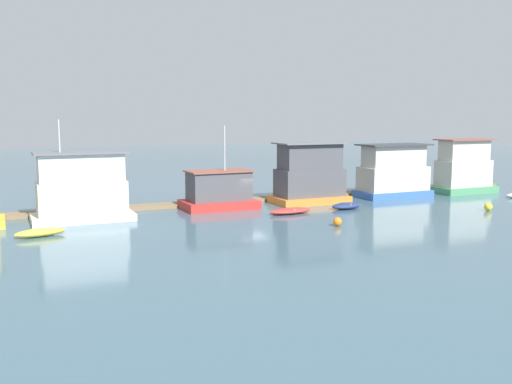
{
  "coord_description": "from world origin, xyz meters",
  "views": [
    {
      "loc": [
        -18.94,
        -42.89,
        7.57
      ],
      "look_at": [
        0.0,
        -1.0,
        1.4
      ],
      "focal_mm": 40.0,
      "sensor_mm": 36.0,
      "label": 1
    }
  ],
  "objects_px": {
    "dinghy_yellow": "(40,232)",
    "dinghy_navy": "(346,206)",
    "houseboat_green": "(463,169)",
    "buoy_orange": "(337,222)",
    "houseboat_orange": "(310,176)",
    "dinghy_red": "(290,211)",
    "houseboat_blue": "(393,173)",
    "houseboat_red": "(219,191)",
    "buoy_yellow": "(488,207)",
    "houseboat_white": "(82,189)"
  },
  "relations": [
    {
      "from": "houseboat_white",
      "to": "houseboat_green",
      "type": "distance_m",
      "value": 36.48
    },
    {
      "from": "houseboat_white",
      "to": "dinghy_red",
      "type": "distance_m",
      "value": 15.71
    },
    {
      "from": "houseboat_white",
      "to": "houseboat_orange",
      "type": "height_order",
      "value": "houseboat_white"
    },
    {
      "from": "houseboat_white",
      "to": "dinghy_red",
      "type": "relative_size",
      "value": 1.96
    },
    {
      "from": "buoy_orange",
      "to": "dinghy_yellow",
      "type": "bearing_deg",
      "value": 165.78
    },
    {
      "from": "houseboat_red",
      "to": "buoy_yellow",
      "type": "distance_m",
      "value": 21.73
    },
    {
      "from": "houseboat_red",
      "to": "houseboat_orange",
      "type": "bearing_deg",
      "value": -2.76
    },
    {
      "from": "houseboat_orange",
      "to": "houseboat_blue",
      "type": "distance_m",
      "value": 9.01
    },
    {
      "from": "dinghy_navy",
      "to": "buoy_orange",
      "type": "height_order",
      "value": "buoy_orange"
    },
    {
      "from": "houseboat_blue",
      "to": "dinghy_red",
      "type": "xyz_separation_m",
      "value": [
        -13.13,
        -4.33,
        -2.0
      ]
    },
    {
      "from": "houseboat_orange",
      "to": "houseboat_green",
      "type": "height_order",
      "value": "houseboat_green"
    },
    {
      "from": "houseboat_orange",
      "to": "dinghy_navy",
      "type": "height_order",
      "value": "houseboat_orange"
    },
    {
      "from": "dinghy_red",
      "to": "dinghy_navy",
      "type": "relative_size",
      "value": 1.29
    },
    {
      "from": "houseboat_blue",
      "to": "dinghy_navy",
      "type": "xyz_separation_m",
      "value": [
        -7.93,
        -4.23,
        -1.97
      ]
    },
    {
      "from": "houseboat_red",
      "to": "houseboat_orange",
      "type": "height_order",
      "value": "houseboat_red"
    },
    {
      "from": "dinghy_red",
      "to": "buoy_orange",
      "type": "bearing_deg",
      "value": -83.93
    },
    {
      "from": "dinghy_yellow",
      "to": "buoy_orange",
      "type": "distance_m",
      "value": 19.56
    },
    {
      "from": "houseboat_blue",
      "to": "dinghy_navy",
      "type": "height_order",
      "value": "houseboat_blue"
    },
    {
      "from": "dinghy_navy",
      "to": "buoy_orange",
      "type": "distance_m",
      "value": 7.47
    },
    {
      "from": "houseboat_orange",
      "to": "dinghy_navy",
      "type": "distance_m",
      "value": 4.78
    },
    {
      "from": "dinghy_yellow",
      "to": "dinghy_navy",
      "type": "xyz_separation_m",
      "value": [
        23.55,
        1.09,
        -0.0
      ]
    },
    {
      "from": "houseboat_red",
      "to": "dinghy_navy",
      "type": "bearing_deg",
      "value": -25.86
    },
    {
      "from": "dinghy_yellow",
      "to": "buoy_yellow",
      "type": "height_order",
      "value": "buoy_yellow"
    },
    {
      "from": "houseboat_white",
      "to": "houseboat_orange",
      "type": "bearing_deg",
      "value": 1.56
    },
    {
      "from": "houseboat_red",
      "to": "buoy_yellow",
      "type": "relative_size",
      "value": 10.46
    },
    {
      "from": "houseboat_blue",
      "to": "buoy_yellow",
      "type": "bearing_deg",
      "value": -78.54
    },
    {
      "from": "dinghy_yellow",
      "to": "dinghy_red",
      "type": "xyz_separation_m",
      "value": [
        18.34,
        0.98,
        -0.04
      ]
    },
    {
      "from": "houseboat_orange",
      "to": "dinghy_yellow",
      "type": "relative_size",
      "value": 1.97
    },
    {
      "from": "dinghy_yellow",
      "to": "dinghy_red",
      "type": "relative_size",
      "value": 0.89
    },
    {
      "from": "houseboat_orange",
      "to": "dinghy_red",
      "type": "relative_size",
      "value": 1.75
    },
    {
      "from": "houseboat_white",
      "to": "dinghy_red",
      "type": "bearing_deg",
      "value": -13.84
    },
    {
      "from": "houseboat_red",
      "to": "houseboat_blue",
      "type": "xyz_separation_m",
      "value": [
        17.31,
        -0.32,
        0.81
      ]
    },
    {
      "from": "buoy_orange",
      "to": "buoy_yellow",
      "type": "distance_m",
      "value": 14.49
    },
    {
      "from": "houseboat_green",
      "to": "buoy_orange",
      "type": "distance_m",
      "value": 23.0
    },
    {
      "from": "houseboat_blue",
      "to": "buoy_orange",
      "type": "height_order",
      "value": "houseboat_blue"
    },
    {
      "from": "houseboat_green",
      "to": "houseboat_orange",
      "type": "bearing_deg",
      "value": 178.92
    },
    {
      "from": "houseboat_orange",
      "to": "buoy_yellow",
      "type": "xyz_separation_m",
      "value": [
        10.97,
        -9.59,
        -2.05
      ]
    },
    {
      "from": "houseboat_white",
      "to": "houseboat_blue",
      "type": "relative_size",
      "value": 1.05
    },
    {
      "from": "houseboat_white",
      "to": "buoy_orange",
      "type": "bearing_deg",
      "value": -31.15
    },
    {
      "from": "houseboat_white",
      "to": "buoy_orange",
      "type": "height_order",
      "value": "houseboat_white"
    },
    {
      "from": "houseboat_orange",
      "to": "dinghy_red",
      "type": "height_order",
      "value": "houseboat_orange"
    },
    {
      "from": "dinghy_yellow",
      "to": "dinghy_red",
      "type": "height_order",
      "value": "dinghy_yellow"
    },
    {
      "from": "houseboat_orange",
      "to": "dinghy_red",
      "type": "distance_m",
      "value": 6.3
    },
    {
      "from": "houseboat_white",
      "to": "buoy_orange",
      "type": "relative_size",
      "value": 11.93
    },
    {
      "from": "dinghy_yellow",
      "to": "dinghy_navy",
      "type": "height_order",
      "value": "dinghy_yellow"
    },
    {
      "from": "houseboat_white",
      "to": "houseboat_green",
      "type": "bearing_deg",
      "value": 0.31
    },
    {
      "from": "houseboat_red",
      "to": "buoy_orange",
      "type": "xyz_separation_m",
      "value": [
        4.79,
        -10.43,
        -1.11
      ]
    },
    {
      "from": "houseboat_blue",
      "to": "buoy_orange",
      "type": "xyz_separation_m",
      "value": [
        -12.52,
        -10.12,
        -1.92
      ]
    },
    {
      "from": "houseboat_blue",
      "to": "buoy_yellow",
      "type": "xyz_separation_m",
      "value": [
        1.96,
        -9.68,
        -1.9
      ]
    },
    {
      "from": "dinghy_red",
      "to": "buoy_yellow",
      "type": "bearing_deg",
      "value": -19.5
    }
  ]
}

